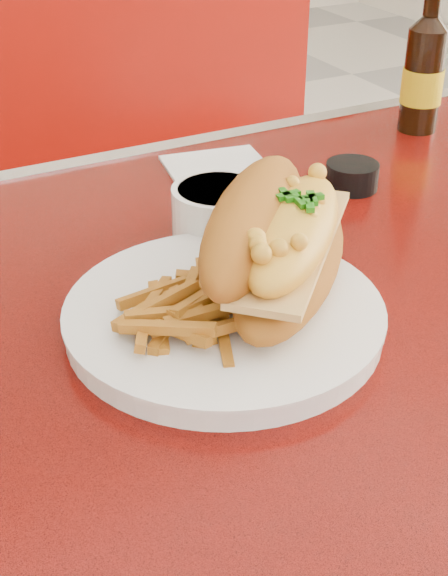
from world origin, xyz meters
name	(u,v)px	position (x,y,z in m)	size (l,w,h in m)	color
diner_table	(315,418)	(0.00, 0.00, 0.61)	(1.23, 0.83, 0.77)	#B3140B
booth_bench_far	(87,306)	(0.00, 0.81, 0.29)	(1.20, 0.51, 0.90)	maroon
dinner_plate	(224,316)	(-0.12, -0.01, 0.78)	(0.35, 0.35, 0.02)	white
mac_hoagie	(278,239)	(-0.06, 0.00, 0.84)	(0.26, 0.27, 0.11)	#AB631B
fries_pile	(195,304)	(-0.15, -0.02, 0.81)	(0.12, 0.11, 0.04)	orange
fork	(294,297)	(-0.05, -0.03, 0.79)	(0.02, 0.16, 0.00)	silver
gravy_ramekin	(219,210)	(-0.04, 0.14, 0.80)	(0.10, 0.10, 0.05)	white
sauce_cup_right	(352,175)	(0.15, 0.18, 0.79)	(0.08, 0.08, 0.03)	black
beer_bottle	(424,71)	(0.35, 0.30, 0.85)	(0.07, 0.07, 0.22)	black
paper_napkin	(219,169)	(0.04, 0.29, 0.77)	(0.12, 0.12, 0.00)	white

